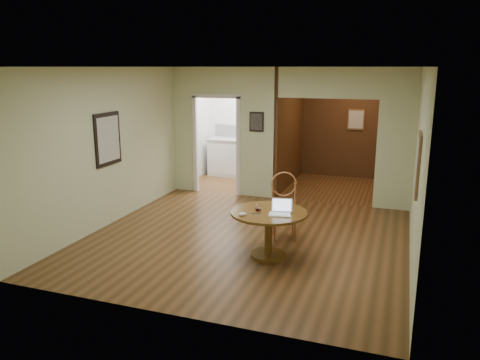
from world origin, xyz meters
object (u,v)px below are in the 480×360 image
(open_laptop, at_px, (281,210))
(closed_laptop, at_px, (281,206))
(dining_table, at_px, (269,223))
(chair, at_px, (284,202))

(open_laptop, bearing_deg, closed_laptop, 91.25)
(open_laptop, relative_size, closed_laptop, 1.09)
(dining_table, height_order, chair, chair)
(dining_table, relative_size, closed_laptop, 3.63)
(chair, distance_m, open_laptop, 0.95)
(closed_laptop, bearing_deg, open_laptop, -75.17)
(dining_table, relative_size, open_laptop, 3.32)
(chair, distance_m, closed_laptop, 0.63)
(chair, bearing_deg, open_laptop, -98.00)
(open_laptop, height_order, closed_laptop, open_laptop)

